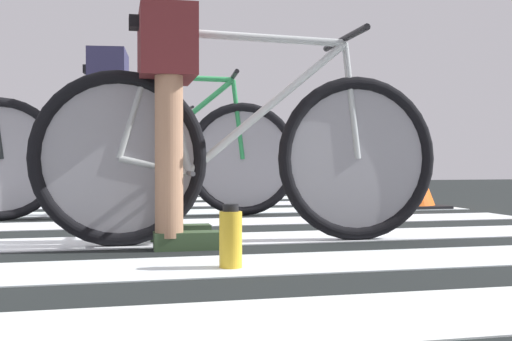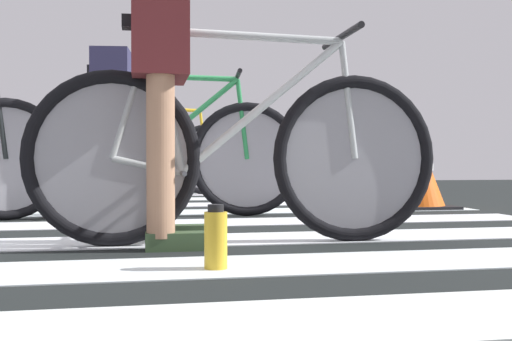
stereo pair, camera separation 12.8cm
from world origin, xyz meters
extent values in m
cube|color=black|center=(0.00, 0.00, 0.01)|extent=(18.00, 14.00, 0.02)
cube|color=silver|center=(-0.02, -2.36, 0.02)|extent=(5.20, 0.44, 0.00)
cube|color=silver|center=(0.08, -1.59, 0.02)|extent=(5.20, 0.44, 0.00)
cube|color=silver|center=(-0.05, -0.87, 0.02)|extent=(5.20, 0.44, 0.00)
cube|color=silver|center=(0.00, -0.08, 0.02)|extent=(5.20, 0.44, 0.00)
cube|color=silver|center=(0.06, 0.68, 0.02)|extent=(5.20, 0.44, 0.00)
cube|color=silver|center=(-0.04, 1.41, 0.02)|extent=(5.20, 0.44, 0.00)
cube|color=silver|center=(-0.06, 2.19, 0.02)|extent=(5.20, 0.44, 0.00)
cube|color=silver|center=(0.13, 2.94, 0.02)|extent=(5.20, 0.44, 0.00)
torus|color=black|center=(0.17, -1.01, 0.38)|extent=(0.72, 0.08, 0.72)
torus|color=black|center=(1.19, -1.04, 0.38)|extent=(0.72, 0.08, 0.72)
cylinder|color=gray|center=(0.17, -1.01, 0.38)|extent=(0.61, 0.02, 0.61)
cylinder|color=gray|center=(1.19, -1.04, 0.38)|extent=(0.61, 0.02, 0.61)
cylinder|color=#B0B6B7|center=(0.73, -1.03, 0.89)|extent=(0.80, 0.06, 0.05)
cylinder|color=#B0B6B7|center=(0.79, -1.03, 0.60)|extent=(0.70, 0.05, 0.59)
cylinder|color=#B0B6B7|center=(0.39, -1.02, 0.61)|extent=(0.15, 0.04, 0.59)
cylinder|color=#B0B6B7|center=(0.31, -1.02, 0.35)|extent=(0.29, 0.04, 0.09)
cylinder|color=#B0B6B7|center=(0.25, -1.02, 0.64)|extent=(0.19, 0.03, 0.53)
cylinder|color=#B0B6B7|center=(1.16, -1.04, 0.63)|extent=(0.09, 0.03, 0.50)
cube|color=black|center=(0.33, -1.02, 0.93)|extent=(0.24, 0.10, 0.05)
cylinder|color=black|center=(1.13, -1.04, 0.90)|extent=(0.04, 0.52, 0.03)
cylinder|color=#4C4C51|center=(0.45, -1.02, 0.32)|extent=(0.03, 0.34, 0.02)
cylinder|color=#A87A5B|center=(0.36, -0.88, 0.50)|extent=(0.11, 0.11, 0.87)
cylinder|color=#A87A5B|center=(0.36, -1.16, 0.50)|extent=(0.11, 0.11, 0.87)
cube|color=#561E20|center=(0.36, -1.02, 0.84)|extent=(0.23, 0.42, 0.28)
cube|color=#364E2F|center=(0.43, -0.88, 0.06)|extent=(0.26, 0.11, 0.07)
cube|color=#364E2F|center=(0.43, -1.16, 0.06)|extent=(0.26, 0.11, 0.07)
torus|color=black|center=(-0.46, 0.32, 0.38)|extent=(0.71, 0.19, 0.72)
cylinder|color=gray|center=(-0.46, 0.32, 0.38)|extent=(0.60, 0.12, 0.61)
cylinder|color=black|center=(-0.49, 0.31, 0.63)|extent=(0.09, 0.04, 0.50)
torus|color=black|center=(-0.04, 0.45, 0.38)|extent=(0.72, 0.14, 0.72)
torus|color=black|center=(0.98, 0.33, 0.38)|extent=(0.72, 0.14, 0.72)
cylinder|color=gray|center=(-0.04, 0.45, 0.38)|extent=(0.60, 0.08, 0.61)
cylinder|color=gray|center=(0.98, 0.33, 0.38)|extent=(0.60, 0.08, 0.61)
cylinder|color=#298A4A|center=(0.52, 0.38, 0.89)|extent=(0.80, 0.12, 0.05)
cylinder|color=#298A4A|center=(0.58, 0.38, 0.60)|extent=(0.70, 0.11, 0.59)
cylinder|color=#298A4A|center=(0.18, 0.42, 0.61)|extent=(0.16, 0.05, 0.59)
cylinder|color=#298A4A|center=(0.10, 0.43, 0.35)|extent=(0.29, 0.06, 0.09)
cylinder|color=#298A4A|center=(0.04, 0.44, 0.64)|extent=(0.19, 0.05, 0.53)
cylinder|color=#298A4A|center=(0.95, 0.33, 0.63)|extent=(0.09, 0.04, 0.50)
cube|color=black|center=(0.12, 0.43, 0.93)|extent=(0.25, 0.12, 0.05)
cylinder|color=black|center=(0.92, 0.34, 0.90)|extent=(0.09, 0.52, 0.03)
cylinder|color=#4C4C51|center=(0.24, 0.42, 0.32)|extent=(0.06, 0.34, 0.02)
cylinder|color=brown|center=(0.17, 0.56, 0.54)|extent=(0.11, 0.11, 0.93)
cylinder|color=brown|center=(0.14, 0.29, 0.54)|extent=(0.11, 0.11, 0.93)
cube|color=#282745|center=(0.15, 0.43, 0.90)|extent=(0.27, 0.43, 0.28)
cube|color=#705C5C|center=(0.24, 0.56, 0.06)|extent=(0.27, 0.13, 0.07)
cube|color=#705C5C|center=(0.21, 0.28, 0.06)|extent=(0.27, 0.13, 0.07)
torus|color=black|center=(0.03, 2.92, 0.38)|extent=(0.72, 0.09, 0.72)
torus|color=black|center=(1.05, 2.98, 0.38)|extent=(0.72, 0.09, 0.72)
cylinder|color=gray|center=(0.03, 2.92, 0.38)|extent=(0.61, 0.04, 0.61)
cylinder|color=gray|center=(1.05, 2.98, 0.38)|extent=(0.61, 0.04, 0.61)
cylinder|color=yellow|center=(0.59, 2.95, 0.89)|extent=(0.80, 0.07, 0.05)
cylinder|color=yellow|center=(0.65, 2.96, 0.60)|extent=(0.70, 0.07, 0.59)
cylinder|color=yellow|center=(0.25, 2.94, 0.61)|extent=(0.15, 0.04, 0.59)
cylinder|color=yellow|center=(0.17, 2.93, 0.35)|extent=(0.29, 0.04, 0.09)
cylinder|color=yellow|center=(0.11, 2.93, 0.64)|extent=(0.19, 0.03, 0.53)
cylinder|color=yellow|center=(1.02, 2.97, 0.63)|extent=(0.09, 0.03, 0.50)
cube|color=black|center=(0.19, 2.93, 0.93)|extent=(0.24, 0.10, 0.05)
cylinder|color=black|center=(0.99, 2.97, 0.90)|extent=(0.05, 0.52, 0.03)
cylinder|color=#4C4C51|center=(0.31, 2.94, 0.32)|extent=(0.04, 0.34, 0.02)
cylinder|color=brown|center=(0.21, 3.07, 0.51)|extent=(0.11, 0.11, 0.88)
cylinder|color=brown|center=(0.22, 2.79, 0.51)|extent=(0.11, 0.11, 0.88)
cube|color=#5E625A|center=(0.22, 2.93, 0.85)|extent=(0.24, 0.42, 0.28)
cube|color=#173346|center=(0.28, 3.08, 0.06)|extent=(0.26, 0.11, 0.07)
cube|color=#173346|center=(0.29, 2.80, 0.06)|extent=(0.26, 0.11, 0.07)
cylinder|color=gold|center=(0.50, -1.65, 0.11)|extent=(0.07, 0.07, 0.19)
cylinder|color=black|center=(0.50, -1.65, 0.22)|extent=(0.05, 0.05, 0.02)
cube|color=black|center=(2.31, 0.72, 0.03)|extent=(0.48, 0.48, 0.02)
cone|color=#EA5B14|center=(2.31, 0.72, 0.29)|extent=(0.42, 0.42, 0.55)
cylinder|color=white|center=(2.31, 0.72, 0.32)|extent=(0.23, 0.23, 0.05)
camera|label=1|loc=(0.09, -3.72, 0.37)|focal=46.11mm
camera|label=2|loc=(0.21, -3.72, 0.37)|focal=46.11mm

